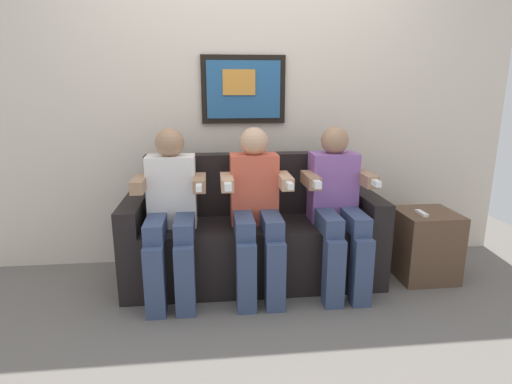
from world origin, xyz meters
The scene contains 8 objects.
ground_plane centered at (0.00, 0.00, 0.00)m, with size 5.46×5.46×0.00m, color #66605B.
back_wall_assembly centered at (0.00, 0.76, 1.30)m, with size 4.20×0.10×2.60m.
couch centered at (0.00, 0.33, 0.31)m, with size 1.80×0.58×0.90m.
person_on_left centered at (-0.56, 0.16, 0.61)m, with size 0.46×0.56×1.11m.
person_in_middle centered at (0.00, 0.16, 0.61)m, with size 0.46×0.56×1.11m.
person_on_right centered at (0.56, 0.16, 0.61)m, with size 0.46×0.56×1.11m.
side_table_right centered at (1.25, 0.22, 0.25)m, with size 0.40×0.40×0.50m.
spare_remote_on_table centered at (1.17, 0.17, 0.51)m, with size 0.04×0.13×0.02m, color white.
Camera 1 is at (-0.29, -2.49, 1.37)m, focal length 29.25 mm.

